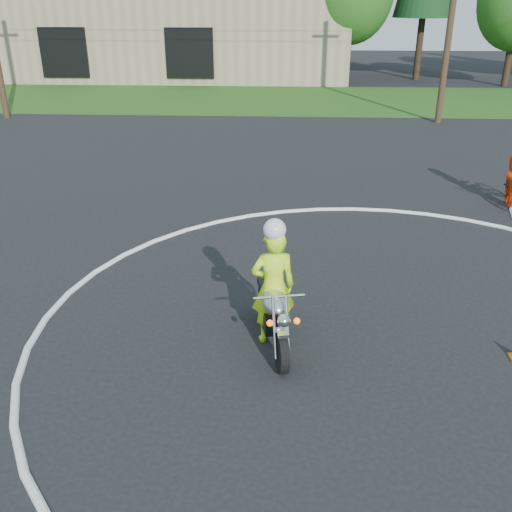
{
  "coord_description": "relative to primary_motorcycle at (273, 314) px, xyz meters",
  "views": [
    {
      "loc": [
        -1.84,
        -5.45,
        5.15
      ],
      "look_at": [
        -2.32,
        3.47,
        1.1
      ],
      "focal_mm": 40.0,
      "sensor_mm": 36.0,
      "label": 1
    }
  ],
  "objects": [
    {
      "name": "grass_strip",
      "position": [
        1.98,
        24.57,
        -0.55
      ],
      "size": [
        120.0,
        10.0,
        0.02
      ],
      "primitive_type": "cube",
      "color": "#1E4714",
      "rests_on": "ground"
    },
    {
      "name": "ground",
      "position": [
        1.98,
        -2.43,
        -0.56
      ],
      "size": [
        120.0,
        120.0,
        0.0
      ],
      "primitive_type": "plane",
      "color": "black",
      "rests_on": "ground"
    },
    {
      "name": "rider_primary_grp",
      "position": [
        -0.01,
        0.14,
        0.47
      ],
      "size": [
        0.79,
        0.6,
        2.15
      ],
      "rotation": [
        0.0,
        0.0,
        0.2
      ],
      "color": "#C0FF1A",
      "rests_on": "ground"
    },
    {
      "name": "warehouse",
      "position": [
        -16.02,
        37.56,
        3.6
      ],
      "size": [
        41.0,
        17.0,
        8.3
      ],
      "color": "tan",
      "rests_on": "ground"
    },
    {
      "name": "primary_motorcycle",
      "position": [
        0.0,
        0.0,
        0.0
      ],
      "size": [
        0.77,
        2.18,
        1.16
      ],
      "rotation": [
        0.0,
        0.0,
        0.2
      ],
      "color": "black",
      "rests_on": "ground"
    },
    {
      "name": "course_markings",
      "position": [
        4.15,
        1.93,
        -0.55
      ],
      "size": [
        19.05,
        19.05,
        0.12
      ],
      "color": "silver",
      "rests_on": "ground"
    }
  ]
}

